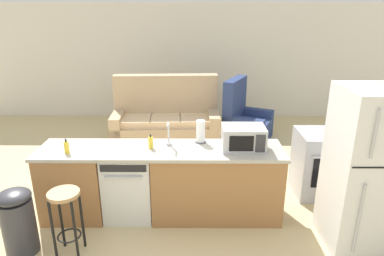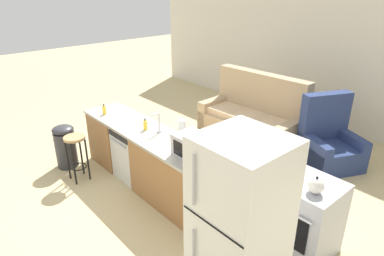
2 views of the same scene
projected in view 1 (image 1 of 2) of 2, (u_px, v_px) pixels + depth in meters
name	position (u px, v px, depth m)	size (l,w,h in m)	color
ground_plane	(151.00, 213.00, 4.38)	(24.00, 24.00, 0.00)	tan
wall_back	(183.00, 62.00, 7.90)	(10.00, 0.06, 2.60)	silver
kitchen_counter	(169.00, 184.00, 4.24)	(2.94, 0.66, 0.90)	#9E6B3D
dishwasher	(130.00, 184.00, 4.24)	(0.58, 0.61, 0.84)	silver
stove_range	(324.00, 163.00, 4.73)	(0.76, 0.68, 0.90)	#A8AAB2
refrigerator	(367.00, 171.00, 3.55)	(0.72, 0.73, 1.77)	silver
microwave	(243.00, 138.00, 4.02)	(0.50, 0.37, 0.28)	#B7B7BC
sink_faucet	(168.00, 135.00, 4.13)	(0.07, 0.18, 0.30)	silver
paper_towel_roll	(201.00, 132.00, 4.22)	(0.14, 0.14, 0.28)	#4C4C51
soap_bottle	(151.00, 143.00, 4.06)	(0.06, 0.06, 0.18)	yellow
dish_soap_bottle	(67.00, 147.00, 3.92)	(0.06, 0.06, 0.18)	yellow
kettle	(346.00, 130.00, 4.43)	(0.21, 0.17, 0.19)	silver
bar_stool	(66.00, 210.00, 3.50)	(0.32, 0.32, 0.74)	tan
trash_bin	(18.00, 221.00, 3.58)	(0.35, 0.35, 0.74)	#333338
couch	(166.00, 122.00, 6.64)	(2.04, 0.99, 1.27)	tan
armchair	(244.00, 122.00, 6.76)	(1.09, 1.11, 1.20)	navy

